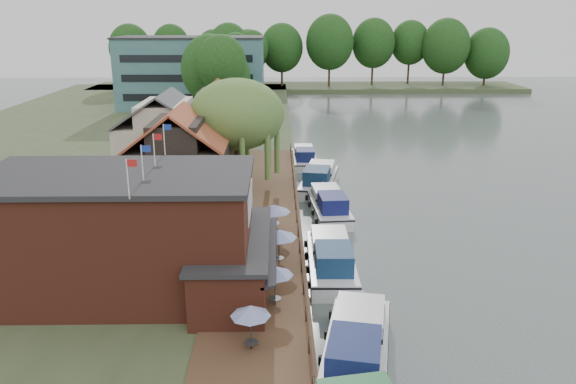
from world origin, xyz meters
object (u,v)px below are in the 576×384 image
object	(u,v)px
umbrella_1	(275,285)
cruiser_1	(331,254)
hotel_block	(192,72)
umbrella_4	(274,220)
umbrella_0	(251,327)
umbrella_3	(262,231)
pub	(154,233)
cottage_a	(180,160)
willow	(238,136)
cottage_c	(216,119)
cruiser_3	(319,176)
cottage_b	(166,135)
cruiser_4	(304,155)
umbrella_2	(279,247)
cruiser_0	(357,341)
cruiser_2	(329,202)

from	to	relation	value
umbrella_1	cruiser_1	size ratio (longest dim) A/B	0.23
hotel_block	umbrella_4	bearing A→B (deg)	-76.60
hotel_block	umbrella_0	size ratio (longest dim) A/B	10.69
umbrella_3	umbrella_0	bearing A→B (deg)	-91.01
pub	umbrella_0	distance (m)	9.11
cottage_a	willow	distance (m)	6.80
willow	umbrella_1	distance (m)	22.76
hotel_block	umbrella_0	distance (m)	78.93
cottage_c	cruiser_3	bearing A→B (deg)	-42.26
cottage_a	cottage_c	distance (m)	19.03
pub	cottage_b	world-z (taller)	cottage_b
umbrella_1	umbrella_3	xyz separation A→B (m)	(-0.92, 8.24, 0.00)
cottage_a	cruiser_4	bearing A→B (deg)	58.31
umbrella_1	cruiser_3	xyz separation A→B (m)	(4.30, 25.86, -0.98)
umbrella_1	umbrella_4	distance (m)	10.55
cottage_b	cottage_c	distance (m)	9.85
umbrella_4	cruiser_3	size ratio (longest dim) A/B	0.23
cottage_b	umbrella_0	distance (m)	33.19
umbrella_2	cruiser_0	xyz separation A→B (m)	(3.85, -9.68, -0.98)
hotel_block	cottage_a	distance (m)	56.47
cottage_b	willow	xyz separation A→B (m)	(7.50, -5.00, 0.96)
hotel_block	umbrella_3	xyz separation A→B (m)	(14.09, -64.90, -4.86)
cruiser_1	cruiser_4	distance (m)	28.82
hotel_block	cottage_c	xyz separation A→B (m)	(8.00, -37.00, -1.90)
hotel_block	cottage_c	size ratio (longest dim) A/B	2.99
pub	umbrella_2	xyz separation A→B (m)	(7.24, 3.39, -2.36)
cruiser_1	umbrella_1	bearing A→B (deg)	-119.01
umbrella_0	umbrella_2	bearing A→B (deg)	82.14
umbrella_4	hotel_block	bearing A→B (deg)	103.40
pub	cruiser_4	world-z (taller)	pub
willow	cruiser_1	world-z (taller)	willow
cruiser_1	willow	bearing A→B (deg)	115.98
cottage_c	umbrella_3	size ratio (longest dim) A/B	3.47
willow	cruiser_2	xyz separation A→B (m)	(8.12, -4.20, -5.00)
cottage_a	cruiser_4	distance (m)	21.78
willow	cruiser_2	distance (m)	10.42
cottage_b	willow	size ratio (longest dim) A/B	0.92
hotel_block	umbrella_2	world-z (taller)	hotel_block
cruiser_0	cruiser_3	bearing A→B (deg)	101.31
cottage_c	cruiser_0	bearing A→B (deg)	-74.62
umbrella_3	cruiser_1	xyz separation A→B (m)	(4.69, -1.72, -1.01)
umbrella_4	cruiser_4	bearing A→B (deg)	82.37
hotel_block	cottage_b	xyz separation A→B (m)	(4.00, -46.00, -1.90)
cruiser_1	cruiser_2	distance (m)	11.45
willow	umbrella_3	size ratio (longest dim) A/B	4.25
cruiser_1	cruiser_4	size ratio (longest dim) A/B	1.12
cottage_c	umbrella_1	distance (m)	36.93
cruiser_2	willow	bearing A→B (deg)	148.09
pub	hotel_block	distance (m)	71.49
cottage_a	cottage_c	xyz separation A→B (m)	(1.00, 19.00, 0.00)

